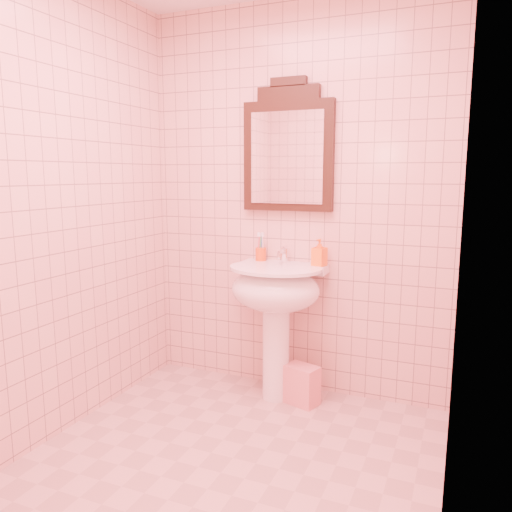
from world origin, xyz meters
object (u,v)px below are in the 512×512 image
at_px(soap_dispenser, 319,252).
at_px(pedestal_sink, 276,298).
at_px(mirror, 288,150).
at_px(towel, 302,385).
at_px(toothbrush_cup, 261,254).

bearing_deg(soap_dispenser, pedestal_sink, -136.29).
bearing_deg(soap_dispenser, mirror, 178.50).
bearing_deg(mirror, soap_dispenser, -15.89).
bearing_deg(towel, soap_dispenser, 68.44).
height_order(mirror, soap_dispenser, mirror).
xyz_separation_m(mirror, soap_dispenser, (0.24, -0.07, -0.63)).
xyz_separation_m(pedestal_sink, soap_dispenser, (0.24, 0.13, 0.29)).
bearing_deg(soap_dispenser, towel, -97.17).
bearing_deg(soap_dispenser, toothbrush_cup, -169.05).
distance_m(mirror, towel, 1.48).
bearing_deg(pedestal_sink, soap_dispenser, 29.32).
bearing_deg(mirror, toothbrush_cup, -165.39).
relative_size(mirror, towel, 3.35).
relative_size(pedestal_sink, mirror, 1.05).
bearing_deg(towel, pedestal_sink, 177.02).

